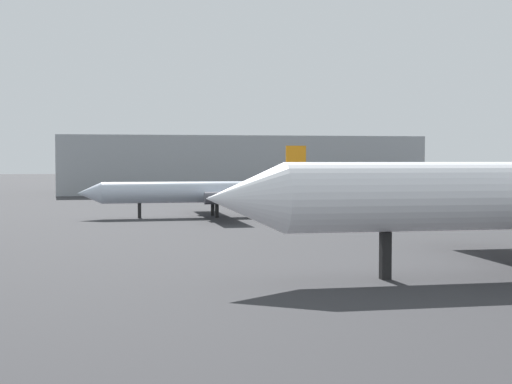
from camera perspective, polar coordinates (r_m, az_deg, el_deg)
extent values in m
cone|color=white|center=(37.17, -0.83, -0.50)|extent=(4.03, 3.66, 3.65)
cylinder|color=#4C4C54|center=(48.67, 19.04, -0.77)|extent=(3.11, 1.87, 1.86)
cube|color=black|center=(39.41, 9.96, -4.86)|extent=(0.52, 0.52, 2.50)
cylinder|color=#B2BCCC|center=(80.27, -3.99, 0.00)|extent=(22.04, 3.03, 2.27)
cone|color=#B2BCCC|center=(79.41, -12.75, -0.09)|extent=(2.58, 2.36, 2.27)
cone|color=#B2BCCC|center=(82.96, 4.40, 0.08)|extent=(2.58, 2.36, 2.27)
cube|color=#B2BCCC|center=(80.46, -3.21, -0.24)|extent=(3.58, 21.54, 0.17)
cube|color=#B2BCCC|center=(82.50, 3.33, 0.23)|extent=(1.93, 6.07, 0.11)
cube|color=orange|center=(82.33, 3.10, 2.23)|extent=(2.30, 0.29, 3.94)
cylinder|color=#4C4C54|center=(76.34, -3.21, -0.48)|extent=(2.19, 1.36, 1.29)
cylinder|color=#4C4C54|center=(84.39, -4.10, -0.18)|extent=(2.19, 1.36, 1.29)
cube|color=black|center=(79.66, -8.99, -1.43)|extent=(0.37, 0.37, 1.57)
cube|color=black|center=(79.14, -3.04, -1.43)|extent=(0.37, 0.37, 1.57)
cube|color=black|center=(81.96, -3.37, -1.29)|extent=(0.37, 0.37, 1.57)
cube|color=#999EA3|center=(140.95, -1.41, 2.14)|extent=(65.58, 23.92, 10.41)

